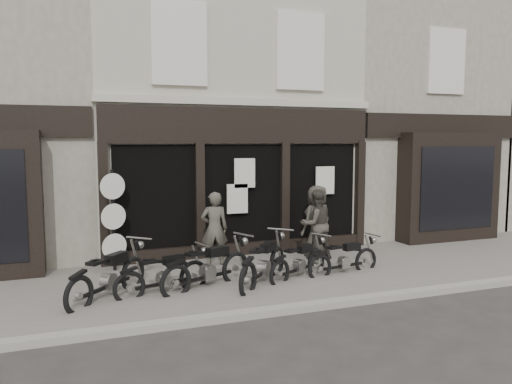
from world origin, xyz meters
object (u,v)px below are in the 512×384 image
object	(u,v)px
motorcycle_1	(164,278)
advert_sign_post	(114,225)
motorcycle_4	(299,265)
motorcycle_5	(344,262)
motorcycle_0	(109,280)
motorcycle_3	(264,267)
man_right	(317,221)
motorcycle_2	(208,271)
man_centre	(316,224)
man_left	(214,228)

from	to	relation	value
motorcycle_1	advert_sign_post	bearing A→B (deg)	95.13
motorcycle_4	motorcycle_5	world-z (taller)	motorcycle_4
motorcycle_0	motorcycle_3	xyz separation A→B (m)	(3.12, -0.12, 0.00)
motorcycle_5	man_right	bearing A→B (deg)	76.42
man_right	motorcycle_1	bearing A→B (deg)	3.27
motorcycle_5	motorcycle_2	bearing A→B (deg)	170.32
man_centre	man_left	bearing A→B (deg)	-8.83
man_right	advert_sign_post	distance (m)	4.97
motorcycle_3	motorcycle_0	bearing A→B (deg)	131.48
motorcycle_3	motorcycle_4	distance (m)	0.91
man_centre	motorcycle_4	bearing A→B (deg)	48.32
motorcycle_0	man_right	world-z (taller)	man_right
motorcycle_1	man_right	bearing A→B (deg)	4.65
motorcycle_4	man_centre	size ratio (longest dim) A/B	1.02
motorcycle_3	motorcycle_5	bearing A→B (deg)	-44.42
motorcycle_2	man_centre	size ratio (longest dim) A/B	1.21
motorcycle_0	motorcycle_2	distance (m)	1.94
advert_sign_post	man_right	bearing A→B (deg)	-24.45
motorcycle_4	motorcycle_5	distance (m)	1.08
motorcycle_1	motorcycle_2	size ratio (longest dim) A/B	0.93
motorcycle_2	motorcycle_5	world-z (taller)	motorcycle_2
man_centre	man_right	world-z (taller)	man_right
motorcycle_4	man_left	xyz separation A→B (m)	(-1.48, 1.59, 0.63)
motorcycle_4	man_centre	xyz separation A→B (m)	(1.07, 1.32, 0.62)
motorcycle_2	motorcycle_1	bearing A→B (deg)	159.60
motorcycle_0	motorcycle_5	world-z (taller)	motorcycle_0
motorcycle_5	motorcycle_3	bearing A→B (deg)	172.75
motorcycle_0	motorcycle_3	size ratio (longest dim) A/B	1.00
man_centre	motorcycle_1	bearing A→B (deg)	16.79
man_centre	motorcycle_5	bearing A→B (deg)	87.62
man_left	man_centre	distance (m)	2.56
motorcycle_1	motorcycle_5	xyz separation A→B (m)	(4.05, 0.03, -0.02)
motorcycle_1	man_right	world-z (taller)	man_right
man_left	man_right	world-z (taller)	man_right
motorcycle_2	motorcycle_4	xyz separation A→B (m)	(2.07, 0.05, -0.06)
motorcycle_2	motorcycle_5	distance (m)	3.15
man_left	man_centre	xyz separation A→B (m)	(2.55, -0.28, -0.00)
motorcycle_0	man_right	distance (m)	5.47
motorcycle_3	man_right	world-z (taller)	man_right
motorcycle_0	advert_sign_post	size ratio (longest dim) A/B	0.76
motorcycle_5	man_right	size ratio (longest dim) A/B	1.05
motorcycle_1	man_left	size ratio (longest dim) A/B	1.13
motorcycle_0	man_left	xyz separation A→B (m)	(2.54, 1.63, 0.56)
motorcycle_4	motorcycle_5	xyz separation A→B (m)	(1.07, -0.08, -0.01)
motorcycle_5	advert_sign_post	bearing A→B (deg)	148.91
motorcycle_0	advert_sign_post	bearing A→B (deg)	35.24
motorcycle_0	motorcycle_5	bearing A→B (deg)	-47.69
motorcycle_3	man_centre	bearing A→B (deg)	-9.64
motorcycle_4	motorcycle_5	bearing A→B (deg)	-32.59
man_centre	advert_sign_post	world-z (taller)	advert_sign_post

